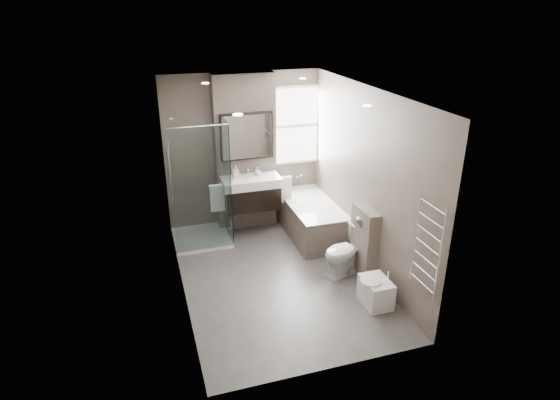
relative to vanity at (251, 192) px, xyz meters
name	(u,v)px	position (x,y,z in m)	size (l,w,h in m)	color
room	(277,192)	(0.00, -1.43, 0.56)	(2.70, 3.90, 2.70)	#4F4C49
vanity_pier	(245,153)	(0.00, 0.35, 0.56)	(1.00, 0.25, 2.60)	#61564D
vanity	(251,192)	(0.00, 0.00, 0.00)	(0.95, 0.47, 0.66)	black
mirror_cabinet	(247,136)	(0.00, 0.19, 0.89)	(0.86, 0.08, 0.76)	black
towel_left	(217,198)	(-0.56, -0.02, -0.02)	(0.24, 0.06, 0.44)	silver
towel_right	(284,190)	(0.56, -0.02, -0.02)	(0.24, 0.06, 0.44)	silver
shower_enclosure	(207,214)	(-0.75, -0.08, -0.25)	(0.90, 0.90, 2.00)	white
bathtub	(311,217)	(0.92, -0.33, -0.43)	(0.75, 1.60, 0.57)	#61564D
window	(295,126)	(0.90, 0.45, 0.93)	(0.98, 0.06, 1.33)	white
toilet	(346,251)	(0.97, -1.62, -0.39)	(0.40, 0.69, 0.71)	white
cistern_box	(364,241)	(1.21, -1.68, -0.24)	(0.19, 0.55, 1.00)	#61564D
bidet	(375,291)	(1.01, -2.42, -0.55)	(0.39, 0.44, 0.47)	white
towel_radiator	(427,246)	(1.25, -3.03, 0.38)	(0.03, 0.49, 1.10)	silver
soap_bottle_a	(236,172)	(-0.24, 0.02, 0.36)	(0.09, 0.10, 0.21)	white
soap_bottle_b	(258,171)	(0.14, 0.10, 0.32)	(0.10, 0.10, 0.13)	white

